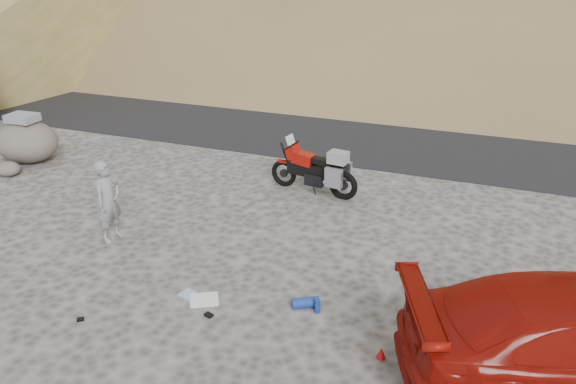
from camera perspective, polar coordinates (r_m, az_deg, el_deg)
name	(u,v)px	position (r m, az deg, el deg)	size (l,w,h in m)	color
ground	(200,254)	(10.81, -8.89, -6.29)	(140.00, 140.00, 0.00)	#423E3C
road	(337,126)	(18.50, 4.98, 6.72)	(120.00, 7.00, 0.05)	black
motorcycle	(317,171)	(13.08, 2.99, 2.19)	(2.25, 0.83, 1.34)	black
man	(114,239)	(11.76, -17.28, -4.55)	(0.60, 0.39, 1.64)	gray
boulder	(27,141)	(16.65, -25.01, 4.69)	(1.92, 1.70, 1.29)	#56504A
small_rock	(8,169)	(15.92, -26.55, 2.12)	(0.75, 0.71, 0.36)	#56504A
gear_white_cloth	(204,300)	(9.51, -8.50, -10.77)	(0.46, 0.41, 0.02)	white
gear_blue_mat	(306,303)	(9.20, 1.80, -11.17)	(0.18, 0.18, 0.44)	navy
gear_bottle	(317,306)	(9.07, 3.01, -11.48)	(0.09, 0.09, 0.25)	navy
gear_funnel	(381,353)	(8.33, 9.44, -15.81)	(0.14, 0.14, 0.18)	#AB0B0D
gear_glove_a	(209,315)	(9.13, -8.06, -12.27)	(0.13, 0.09, 0.04)	black
gear_glove_b	(80,319)	(9.52, -20.34, -12.03)	(0.11, 0.08, 0.04)	black
gear_blue_cloth	(190,295)	(9.66, -9.95, -10.27)	(0.34, 0.25, 0.01)	#89B1D3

